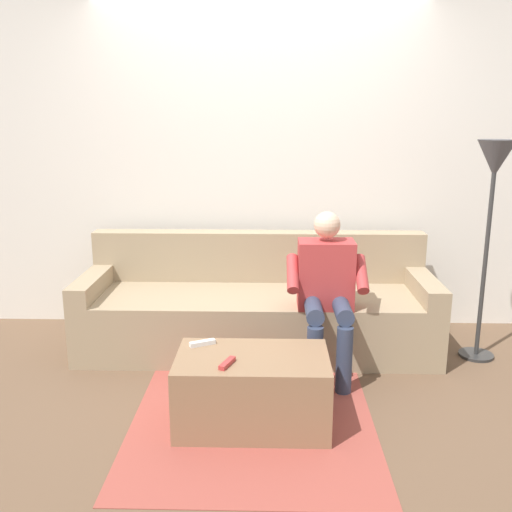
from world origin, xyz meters
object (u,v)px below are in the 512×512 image
object	(u,v)px
person_solo_seated	(327,286)
remote_red	(227,363)
remote_white	(202,343)
coffee_table	(252,390)
couch	(257,310)
floor_lamp	(493,181)

from	to	relation	value
person_solo_seated	remote_red	xyz separation A→B (m)	(0.58, 0.80, -0.18)
person_solo_seated	remote_white	bearing A→B (deg)	35.69
coffee_table	remote_white	size ratio (longest dim) A/B	5.58
remote_red	remote_white	size ratio (longest dim) A/B	0.96
couch	person_solo_seated	size ratio (longest dim) A/B	2.36
couch	remote_red	size ratio (longest dim) A/B	17.71
person_solo_seated	remote_red	distance (m)	1.01
remote_white	floor_lamp	distance (m)	2.18
couch	remote_white	size ratio (longest dim) A/B	16.98
remote_red	floor_lamp	bearing A→B (deg)	-36.41
floor_lamp	couch	bearing A→B (deg)	-5.78
person_solo_seated	couch	bearing A→B (deg)	-43.17
coffee_table	floor_lamp	size ratio (longest dim) A/B	0.55
floor_lamp	person_solo_seated	bearing A→B (deg)	13.81
couch	remote_red	world-z (taller)	couch
remote_white	floor_lamp	size ratio (longest dim) A/B	0.10
person_solo_seated	remote_white	world-z (taller)	person_solo_seated
coffee_table	remote_red	size ratio (longest dim) A/B	5.82
remote_red	remote_white	xyz separation A→B (m)	(0.16, -0.26, 0.00)
remote_red	floor_lamp	distance (m)	2.16
coffee_table	remote_white	bearing A→B (deg)	-26.48
couch	person_solo_seated	bearing A→B (deg)	136.83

